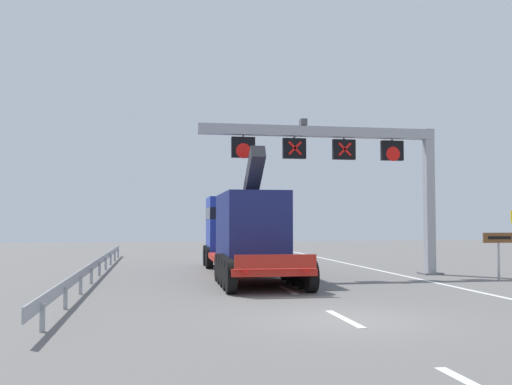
% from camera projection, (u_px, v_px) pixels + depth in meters
% --- Properties ---
extents(ground, '(112.00, 112.00, 0.00)m').
position_uv_depth(ground, '(345.00, 320.00, 14.08)').
color(ground, slate).
extents(lane_markings, '(0.20, 45.57, 0.01)m').
position_uv_depth(lane_markings, '(247.00, 269.00, 29.32)').
color(lane_markings, silver).
rests_on(lane_markings, ground).
extents(edge_line_right, '(0.20, 63.00, 0.01)m').
position_uv_depth(edge_line_right, '(390.00, 273.00, 26.94)').
color(edge_line_right, silver).
rests_on(edge_line_right, ground).
extents(overhead_lane_gantry, '(10.95, 0.90, 6.88)m').
position_uv_depth(overhead_lane_gantry, '(350.00, 156.00, 25.92)').
color(overhead_lane_gantry, '#9EA0A5').
rests_on(overhead_lane_gantry, ground).
extents(heavy_haul_truck_red, '(3.22, 14.10, 5.30)m').
position_uv_depth(heavy_haul_truck_red, '(243.00, 230.00, 26.70)').
color(heavy_haul_truck_red, red).
rests_on(heavy_haul_truck_red, ground).
extents(tourist_info_sign_brown, '(1.38, 0.15, 1.93)m').
position_uv_depth(tourist_info_sign_brown, '(499.00, 244.00, 23.38)').
color(tourist_info_sign_brown, '#9EA0A5').
rests_on(tourist_info_sign_brown, ground).
extents(guardrail_left, '(0.13, 29.67, 0.76)m').
position_uv_depth(guardrail_left, '(98.00, 263.00, 25.54)').
color(guardrail_left, '#999EA3').
rests_on(guardrail_left, ground).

